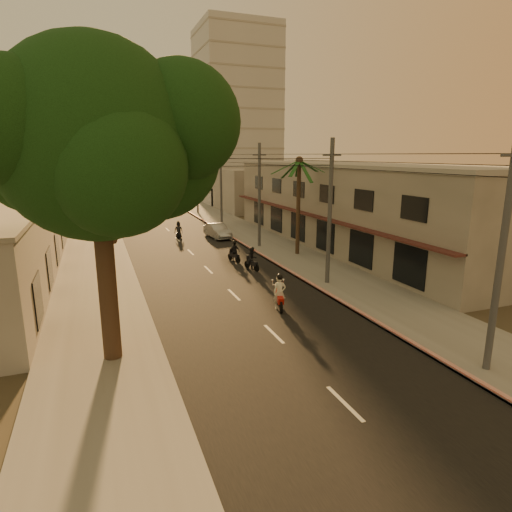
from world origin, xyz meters
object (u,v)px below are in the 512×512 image
object	(u,v)px
parked_car	(218,231)
scooter_mid_b	(234,252)
scooter_red	(280,293)
scooter_far_a	(179,231)
broadleaf_tree	(107,142)
palm_tree	(299,166)
scooter_mid_a	(252,259)

from	to	relation	value
parked_car	scooter_mid_b	bearing A→B (deg)	-104.08
scooter_red	scooter_far_a	size ratio (longest dim) A/B	1.13
broadleaf_tree	palm_tree	world-z (taller)	broadleaf_tree
scooter_mid_a	scooter_far_a	world-z (taller)	scooter_far_a
scooter_red	scooter_far_a	xyz separation A→B (m)	(-1.33, 21.60, -0.08)
scooter_far_a	palm_tree	bearing A→B (deg)	-37.64
palm_tree	scooter_mid_a	xyz separation A→B (m)	(-5.08, -3.12, -6.38)
broadleaf_tree	parked_car	xyz separation A→B (m)	(10.49, 23.30, -7.77)
scooter_far_a	scooter_red	bearing A→B (deg)	-70.38
scooter_mid_a	parked_car	xyz separation A→B (m)	(0.95, 12.56, -0.07)
broadleaf_tree	scooter_red	xyz separation A→B (m)	(8.19, 2.82, -7.62)
scooter_mid_a	scooter_mid_b	bearing A→B (deg)	84.40
palm_tree	scooter_mid_a	distance (m)	8.72
scooter_mid_a	parked_car	size ratio (longest dim) A/B	0.39
parked_car	palm_tree	bearing A→B (deg)	-72.43
scooter_mid_a	palm_tree	bearing A→B (deg)	16.96
scooter_red	scooter_mid_b	distance (m)	10.72
palm_tree	scooter_mid_a	world-z (taller)	palm_tree
scooter_mid_a	parked_car	distance (m)	12.60
scooter_mid_b	scooter_far_a	bearing A→B (deg)	87.72
broadleaf_tree	scooter_mid_a	xyz separation A→B (m)	(9.54, 10.74, -7.70)
scooter_red	scooter_mid_a	world-z (taller)	scooter_red
scooter_mid_a	scooter_mid_b	world-z (taller)	scooter_mid_a
palm_tree	broadleaf_tree	bearing A→B (deg)	-136.52
scooter_far_a	scooter_mid_b	bearing A→B (deg)	-62.30
broadleaf_tree	parked_car	size ratio (longest dim) A/B	2.75
scooter_mid_b	parked_car	bearing A→B (deg)	68.01
scooter_mid_b	parked_car	xyz separation A→B (m)	(1.39, 9.80, -0.05)
broadleaf_tree	scooter_mid_a	world-z (taller)	broadleaf_tree
scooter_red	palm_tree	bearing A→B (deg)	75.21
scooter_red	parked_car	world-z (taller)	scooter_red
palm_tree	scooter_mid_a	size ratio (longest dim) A/B	4.83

